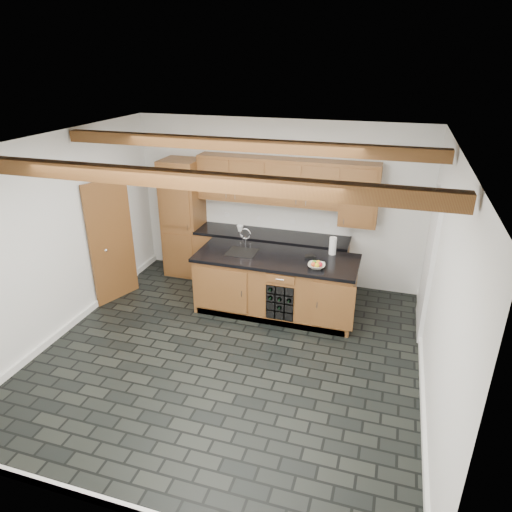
{
  "coord_description": "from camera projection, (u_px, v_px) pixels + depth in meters",
  "views": [
    {
      "loc": [
        1.86,
        -4.81,
        3.7
      ],
      "look_at": [
        0.13,
        0.8,
        1.13
      ],
      "focal_mm": 32.0,
      "sensor_mm": 36.0,
      "label": 1
    }
  ],
  "objects": [
    {
      "name": "island",
      "position": [
        276.0,
        285.0,
        7.05
      ],
      "size": [
        2.48,
        0.96,
        0.93
      ],
      "color": "brown",
      "rests_on": "ground"
    },
    {
      "name": "kitchen_scale",
      "position": [
        310.0,
        257.0,
        6.82
      ],
      "size": [
        0.18,
        0.12,
        0.05
      ],
      "rotation": [
        0.0,
        0.0,
        0.24
      ],
      "color": "black",
      "rests_on": "island"
    },
    {
      "name": "fruit_bowl",
      "position": [
        316.0,
        266.0,
        6.5
      ],
      "size": [
        0.26,
        0.26,
        0.06
      ],
      "primitive_type": "imported",
      "rotation": [
        0.0,
        0.0,
        0.08
      ],
      "color": "beige",
      "rests_on": "island"
    },
    {
      "name": "mug",
      "position": [
        240.0,
        228.0,
        7.86
      ],
      "size": [
        0.12,
        0.12,
        0.11
      ],
      "primitive_type": "imported",
      "rotation": [
        0.0,
        0.0,
        -0.04
      ],
      "color": "white",
      "rests_on": "back_cabinetry"
    },
    {
      "name": "ground",
      "position": [
        229.0,
        353.0,
        6.19
      ],
      "size": [
        5.0,
        5.0,
        0.0
      ],
      "primitive_type": "plane",
      "color": "black",
      "rests_on": "ground"
    },
    {
      "name": "faucet",
      "position": [
        243.0,
        250.0,
        7.04
      ],
      "size": [
        0.45,
        0.4,
        0.34
      ],
      "color": "black",
      "rests_on": "island"
    },
    {
      "name": "fruit_cluster",
      "position": [
        317.0,
        264.0,
        6.49
      ],
      "size": [
        0.16,
        0.17,
        0.07
      ],
      "color": "#AF1725",
      "rests_on": "fruit_bowl"
    },
    {
      "name": "room_shell",
      "position": [
        234.0,
        235.0,
        6.07
      ],
      "size": [
        5.01,
        5.0,
        5.0
      ],
      "color": "white",
      "rests_on": "ground"
    },
    {
      "name": "back_cabinetry",
      "position": [
        252.0,
        228.0,
        7.86
      ],
      "size": [
        3.65,
        0.62,
        2.2
      ],
      "color": "brown",
      "rests_on": "ground"
    },
    {
      "name": "paper_towel",
      "position": [
        333.0,
        246.0,
        6.91
      ],
      "size": [
        0.11,
        0.11,
        0.27
      ],
      "primitive_type": "cylinder",
      "color": "white",
      "rests_on": "island"
    }
  ]
}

